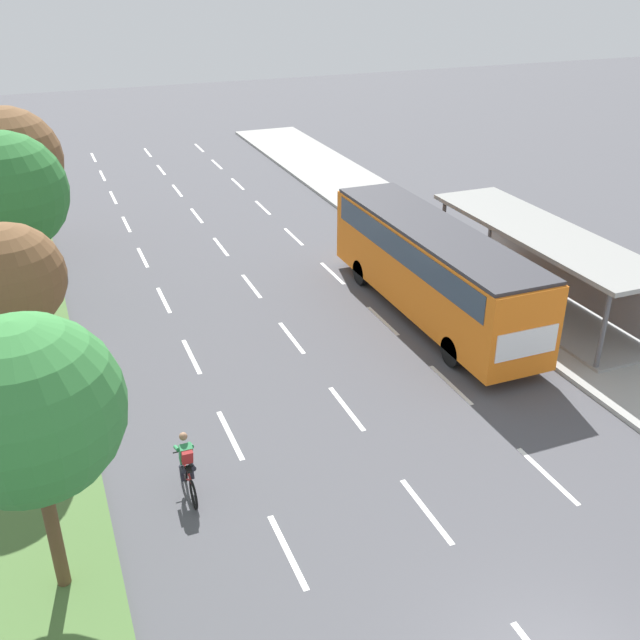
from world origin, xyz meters
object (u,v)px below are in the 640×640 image
Objects in this scene: median_tree_fourth at (6,194)px; bus at (432,262)px; median_tree_third at (10,279)px; median_tree_fifth at (9,160)px; median_tree_second at (27,410)px; bus_shelter at (545,259)px; cyclist at (187,467)px.

bus is at bearing -20.07° from median_tree_fourth.
median_tree_fifth reaches higher than median_tree_third.
median_tree_fourth is at bearing 90.56° from median_tree_second.
bus_shelter is 18.07m from median_tree_third.
bus is 17.88m from median_tree_fifth.
median_tree_fourth reaches higher than median_tree_second.
bus is 6.20× the size of cyclist.
bus_shelter is at bearing 2.88° from median_tree_third.
median_tree_fourth reaches higher than median_tree_third.
bus_shelter is 19.40m from median_tree_second.
median_tree_fifth is (-0.02, 20.05, -0.18)m from median_tree_second.
median_tree_second is 13.37m from median_tree_fourth.
bus is (-4.28, 0.84, 0.20)m from bus_shelter.
bus_shelter is 0.93× the size of bus.
bus_shelter is 21.77m from median_tree_fifth.
bus is at bearing 168.89° from bus_shelter.
bus_shelter is 5.76× the size of cyclist.
bus is 1.98× the size of median_tree_third.
median_tree_fourth is at bearing 159.93° from bus.
bus_shelter is 18.94m from median_tree_fourth.
median_tree_second is (-3.08, -1.95, 3.62)m from cyclist.
median_tree_third is at bearing 124.69° from cyclist.
median_tree_fifth is (0.18, 13.37, -0.12)m from median_tree_third.
median_tree_fifth reaches higher than median_tree_second.
median_tree_third reaches higher than bus.
median_tree_third is 6.69m from median_tree_fourth.
bus_shelter is at bearing 21.10° from cyclist.
bus_shelter is 1.58× the size of median_tree_fourth.
bus reaches higher than cyclist.
median_tree_fifth reaches higher than cyclist.
median_tree_fourth is (-3.21, 11.42, 3.93)m from cyclist.
median_tree_fourth is 1.06× the size of median_tree_fifth.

